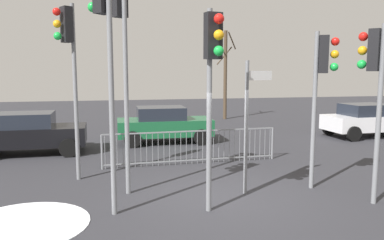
{
  "coord_description": "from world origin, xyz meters",
  "views": [
    {
      "loc": [
        -2.46,
        -8.4,
        2.96
      ],
      "look_at": [
        -0.13,
        2.59,
        1.49
      ],
      "focal_mm": 35.88,
      "sensor_mm": 36.0,
      "label": 1
    }
  ],
  "objects_px": {
    "traffic_light_mid_left": "(121,35)",
    "car_black_mid": "(29,132)",
    "car_green_near": "(164,124)",
    "bare_tree_left": "(225,73)",
    "traffic_light_mid_right": "(374,74)",
    "traffic_light_rear_right": "(104,33)",
    "traffic_light_rear_left": "(69,52)",
    "car_white_trailing": "(367,120)",
    "direction_sign_post": "(248,120)",
    "traffic_light_foreground_left": "(322,75)",
    "traffic_light_foreground_right": "(213,65)"
  },
  "relations": [
    {
      "from": "traffic_light_rear_left",
      "to": "direction_sign_post",
      "type": "height_order",
      "value": "traffic_light_rear_left"
    },
    {
      "from": "direction_sign_post",
      "to": "car_black_mid",
      "type": "relative_size",
      "value": 0.83
    },
    {
      "from": "traffic_light_mid_left",
      "to": "car_white_trailing",
      "type": "relative_size",
      "value": 1.34
    },
    {
      "from": "traffic_light_mid_left",
      "to": "car_black_mid",
      "type": "xyz_separation_m",
      "value": [
        -3.14,
        5.07,
        -3.0
      ]
    },
    {
      "from": "car_white_trailing",
      "to": "traffic_light_rear_right",
      "type": "bearing_deg",
      "value": -150.2
    },
    {
      "from": "traffic_light_mid_right",
      "to": "traffic_light_foreground_left",
      "type": "distance_m",
      "value": 1.27
    },
    {
      "from": "traffic_light_foreground_left",
      "to": "direction_sign_post",
      "type": "distance_m",
      "value": 2.15
    },
    {
      "from": "traffic_light_rear_left",
      "to": "traffic_light_rear_right",
      "type": "height_order",
      "value": "traffic_light_rear_right"
    },
    {
      "from": "traffic_light_mid_left",
      "to": "bare_tree_left",
      "type": "relative_size",
      "value": 0.98
    },
    {
      "from": "traffic_light_mid_right",
      "to": "car_black_mid",
      "type": "distance_m",
      "value": 11.13
    },
    {
      "from": "traffic_light_rear_left",
      "to": "car_black_mid",
      "type": "xyz_separation_m",
      "value": [
        -1.83,
        3.76,
        -2.65
      ]
    },
    {
      "from": "traffic_light_rear_left",
      "to": "car_black_mid",
      "type": "distance_m",
      "value": 4.95
    },
    {
      "from": "traffic_light_rear_left",
      "to": "car_black_mid",
      "type": "bearing_deg",
      "value": -3.98
    },
    {
      "from": "traffic_light_foreground_left",
      "to": "car_green_near",
      "type": "distance_m",
      "value": 7.8
    },
    {
      "from": "car_green_near",
      "to": "bare_tree_left",
      "type": "bearing_deg",
      "value": 56.32
    },
    {
      "from": "traffic_light_rear_right",
      "to": "traffic_light_mid_left",
      "type": "bearing_deg",
      "value": 25.01
    },
    {
      "from": "bare_tree_left",
      "to": "car_black_mid",
      "type": "bearing_deg",
      "value": -140.4
    },
    {
      "from": "direction_sign_post",
      "to": "car_green_near",
      "type": "height_order",
      "value": "direction_sign_post"
    },
    {
      "from": "car_black_mid",
      "to": "bare_tree_left",
      "type": "relative_size",
      "value": 0.73
    },
    {
      "from": "traffic_light_rear_left",
      "to": "traffic_light_mid_right",
      "type": "xyz_separation_m",
      "value": [
        6.63,
        -3.16,
        -0.53
      ]
    },
    {
      "from": "traffic_light_mid_right",
      "to": "car_black_mid",
      "type": "relative_size",
      "value": 1.03
    },
    {
      "from": "car_green_near",
      "to": "bare_tree_left",
      "type": "xyz_separation_m",
      "value": [
        4.66,
        6.81,
        2.03
      ]
    },
    {
      "from": "traffic_light_foreground_right",
      "to": "traffic_light_rear_left",
      "type": "bearing_deg",
      "value": -55.94
    },
    {
      "from": "traffic_light_rear_right",
      "to": "direction_sign_post",
      "type": "xyz_separation_m",
      "value": [
        3.26,
        0.65,
        -1.91
      ]
    },
    {
      "from": "car_green_near",
      "to": "bare_tree_left",
      "type": "relative_size",
      "value": 0.72
    },
    {
      "from": "traffic_light_rear_left",
      "to": "traffic_light_mid_left",
      "type": "distance_m",
      "value": 1.89
    },
    {
      "from": "traffic_light_rear_right",
      "to": "car_black_mid",
      "type": "bearing_deg",
      "value": 63.93
    },
    {
      "from": "traffic_light_mid_right",
      "to": "traffic_light_mid_left",
      "type": "distance_m",
      "value": 5.7
    },
    {
      "from": "traffic_light_foreground_left",
      "to": "car_white_trailing",
      "type": "xyz_separation_m",
      "value": [
        6.1,
        6.41,
        -2.08
      ]
    },
    {
      "from": "traffic_light_mid_right",
      "to": "traffic_light_rear_right",
      "type": "bearing_deg",
      "value": 135.87
    },
    {
      "from": "traffic_light_mid_left",
      "to": "car_white_trailing",
      "type": "xyz_separation_m",
      "value": [
        10.86,
        5.71,
        -3.0
      ]
    },
    {
      "from": "traffic_light_mid_right",
      "to": "traffic_light_mid_left",
      "type": "xyz_separation_m",
      "value": [
        -5.32,
        1.84,
        0.88
      ]
    },
    {
      "from": "traffic_light_mid_right",
      "to": "bare_tree_left",
      "type": "xyz_separation_m",
      "value": [
        1.15,
        14.87,
        -0.09
      ]
    },
    {
      "from": "direction_sign_post",
      "to": "car_white_trailing",
      "type": "height_order",
      "value": "direction_sign_post"
    },
    {
      "from": "traffic_light_rear_left",
      "to": "direction_sign_post",
      "type": "relative_size",
      "value": 1.47
    },
    {
      "from": "traffic_light_rear_left",
      "to": "traffic_light_rear_right",
      "type": "relative_size",
      "value": 0.92
    },
    {
      "from": "direction_sign_post",
      "to": "car_black_mid",
      "type": "distance_m",
      "value": 8.4
    },
    {
      "from": "traffic_light_rear_left",
      "to": "traffic_light_mid_left",
      "type": "relative_size",
      "value": 0.9
    },
    {
      "from": "car_black_mid",
      "to": "car_green_near",
      "type": "relative_size",
      "value": 1.0
    },
    {
      "from": "traffic_light_mid_left",
      "to": "traffic_light_foreground_right",
      "type": "height_order",
      "value": "traffic_light_mid_left"
    },
    {
      "from": "car_white_trailing",
      "to": "traffic_light_mid_right",
      "type": "bearing_deg",
      "value": -128.53
    },
    {
      "from": "car_black_mid",
      "to": "car_white_trailing",
      "type": "bearing_deg",
      "value": 1.38
    },
    {
      "from": "traffic_light_rear_left",
      "to": "car_white_trailing",
      "type": "bearing_deg",
      "value": -100.02
    },
    {
      "from": "traffic_light_mid_left",
      "to": "traffic_light_rear_right",
      "type": "xyz_separation_m",
      "value": [
        -0.37,
        -1.33,
        -0.08
      ]
    },
    {
      "from": "traffic_light_rear_left",
      "to": "traffic_light_foreground_right",
      "type": "distance_m",
      "value": 4.34
    },
    {
      "from": "traffic_light_foreground_right",
      "to": "traffic_light_foreground_left",
      "type": "height_order",
      "value": "traffic_light_foreground_right"
    },
    {
      "from": "car_white_trailing",
      "to": "car_green_near",
      "type": "distance_m",
      "value": 9.06
    },
    {
      "from": "traffic_light_rear_right",
      "to": "bare_tree_left",
      "type": "bearing_deg",
      "value": 15.01
    },
    {
      "from": "car_black_mid",
      "to": "traffic_light_mid_right",
      "type": "bearing_deg",
      "value": -40.49
    },
    {
      "from": "traffic_light_rear_left",
      "to": "car_green_near",
      "type": "distance_m",
      "value": 6.39
    }
  ]
}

